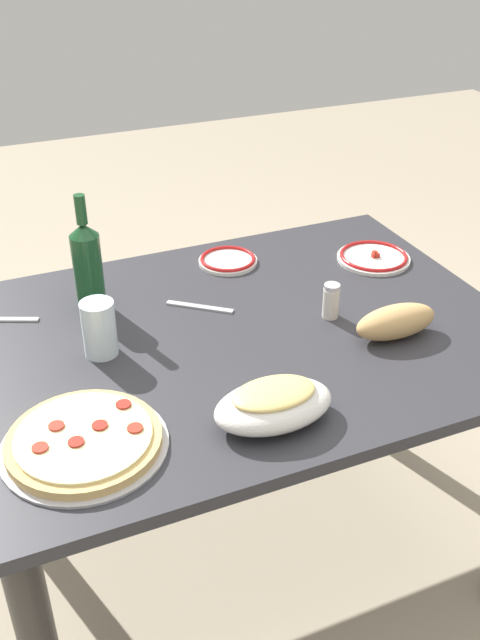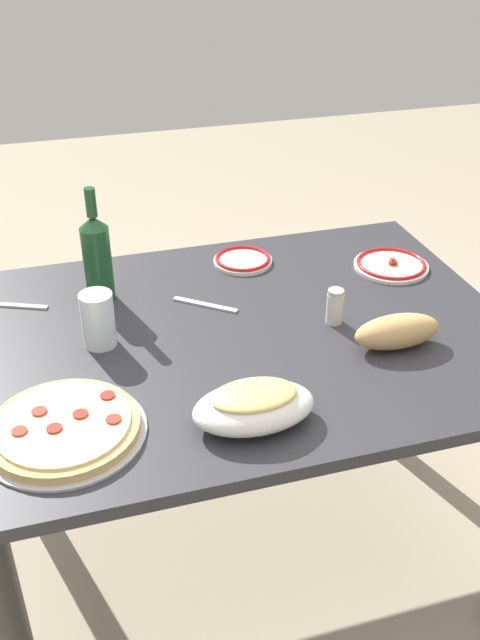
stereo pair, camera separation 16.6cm
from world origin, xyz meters
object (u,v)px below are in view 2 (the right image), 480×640
at_px(side_plate_near, 391,265).
at_px(dining_table, 240,373).
at_px(pepperoni_pizza, 64,428).
at_px(water_glass, 98,320).
at_px(wine_bottle, 97,256).
at_px(side_plate_far, 243,260).
at_px(bread_loaf, 397,331).
at_px(spice_shaker, 335,306).
at_px(baked_pasta_dish, 254,405).

bearing_deg(side_plate_near, dining_table, -158.37).
bearing_deg(pepperoni_pizza, water_glass, 70.36).
xyz_separation_m(dining_table, pepperoni_pizza, (-0.42, -0.25, 0.13)).
relative_size(pepperoni_pizza, wine_bottle, 1.07).
bearing_deg(wine_bottle, side_plate_near, -4.01).
bearing_deg(dining_table, side_plate_far, 72.38).
xyz_separation_m(dining_table, bread_loaf, (0.32, -0.16, 0.16)).
distance_m(dining_table, wine_bottle, 0.45).
relative_size(wine_bottle, spice_shaker, 3.35).
xyz_separation_m(wine_bottle, bread_loaf, (0.61, -0.40, -0.08)).
distance_m(pepperoni_pizza, spice_shaker, 0.69).
distance_m(baked_pasta_dish, wine_bottle, 0.61).
bearing_deg(side_plate_far, spice_shaker, -71.51).
height_order(pepperoni_pizza, side_plate_near, pepperoni_pizza).
bearing_deg(side_plate_far, baked_pasta_dish, -104.78).
bearing_deg(pepperoni_pizza, bread_loaf, 7.42).
distance_m(water_glass, bread_loaf, 0.66).
bearing_deg(wine_bottle, spice_shaker, -27.66).
bearing_deg(dining_table, water_glass, 173.40).
distance_m(baked_pasta_dish, side_plate_far, 0.68).
height_order(baked_pasta_dish, water_glass, water_glass).
height_order(side_plate_near, bread_loaf, bread_loaf).
height_order(baked_pasta_dish, spice_shaker, spice_shaker).
distance_m(water_glass, side_plate_far, 0.52).
xyz_separation_m(side_plate_far, bread_loaf, (0.21, -0.49, 0.03)).
relative_size(pepperoni_pizza, side_plate_near, 1.56).
bearing_deg(bread_loaf, water_glass, 162.94).
xyz_separation_m(baked_pasta_dish, side_plate_near, (0.55, 0.51, -0.03)).
xyz_separation_m(wine_bottle, side_plate_far, (0.39, 0.09, -0.11)).
bearing_deg(baked_pasta_dish, wine_bottle, 111.50).
bearing_deg(wine_bottle, pepperoni_pizza, -104.76).
bearing_deg(wine_bottle, bread_loaf, -33.55).
bearing_deg(side_plate_far, dining_table, -107.62).
xyz_separation_m(wine_bottle, spice_shaker, (0.51, -0.27, -0.07)).
xyz_separation_m(pepperoni_pizza, spice_shaker, (0.65, 0.23, 0.03)).
xyz_separation_m(water_glass, spice_shaker, (0.54, -0.06, -0.02)).
relative_size(side_plate_near, spice_shaker, 2.30).
height_order(wine_bottle, water_glass, wine_bottle).
height_order(baked_pasta_dish, side_plate_far, baked_pasta_dish).
xyz_separation_m(pepperoni_pizza, water_glass, (0.10, 0.29, 0.05)).
relative_size(dining_table, baked_pasta_dish, 5.29).
height_order(dining_table, pepperoni_pizza, pepperoni_pizza).
relative_size(water_glass, spice_shaker, 1.48).
bearing_deg(dining_table, baked_pasta_dish, -101.76).
bearing_deg(baked_pasta_dish, dining_table, 78.24).
height_order(wine_bottle, side_plate_near, wine_bottle).
distance_m(pepperoni_pizza, side_plate_far, 0.79).
height_order(dining_table, water_glass, water_glass).
bearing_deg(bread_loaf, wine_bottle, 146.45).
xyz_separation_m(dining_table, side_plate_far, (0.11, 0.33, 0.13)).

